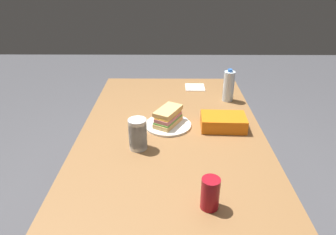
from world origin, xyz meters
name	(u,v)px	position (x,y,z in m)	size (l,w,h in m)	color
ground_plane	(171,226)	(0.00, 0.00, 0.00)	(8.00, 8.00, 0.00)	#4C4C51
dining_table	(171,141)	(0.00, 0.00, 0.63)	(1.49, 0.94, 0.72)	olive
paper_plate	(168,125)	(0.01, 0.02, 0.73)	(0.24, 0.24, 0.01)	white
sandwich	(168,117)	(0.01, 0.02, 0.77)	(0.21, 0.16, 0.08)	#DBB26B
soda_can_red	(210,193)	(-0.59, -0.13, 0.78)	(0.07, 0.07, 0.12)	maroon
chip_bag	(223,122)	(-0.01, -0.27, 0.76)	(0.23, 0.15, 0.07)	orange
water_bottle_tall	(229,86)	(0.35, -0.35, 0.82)	(0.07, 0.07, 0.20)	silver
plastic_cup_stack	(138,134)	(-0.20, 0.15, 0.80)	(0.08, 0.08, 0.15)	silver
paper_napkin	(195,87)	(0.56, -0.16, 0.72)	(0.13, 0.13, 0.01)	white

